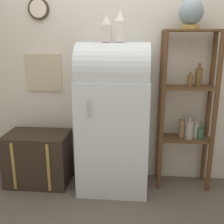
{
  "coord_description": "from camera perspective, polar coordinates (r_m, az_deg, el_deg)",
  "views": [
    {
      "loc": [
        0.22,
        -2.35,
        1.58
      ],
      "look_at": [
        -0.01,
        0.27,
        0.86
      ],
      "focal_mm": 42.0,
      "sensor_mm": 36.0,
      "label": 1
    }
  ],
  "objects": [
    {
      "name": "vase_left",
      "position": [
        2.64,
        -1.23,
        17.46
      ],
      "size": [
        0.12,
        0.12,
        0.24
      ],
      "color": "silver",
      "rests_on": "refrigerator"
    },
    {
      "name": "globe",
      "position": [
        2.77,
        16.82,
        19.86
      ],
      "size": [
        0.24,
        0.24,
        0.28
      ],
      "color": "#AD8942",
      "rests_on": "shelf_unit"
    },
    {
      "name": "refrigerator",
      "position": [
        2.74,
        0.27,
        -1.16
      ],
      "size": [
        0.73,
        0.59,
        1.57
      ],
      "color": "silver",
      "rests_on": "ground_plane"
    },
    {
      "name": "wall_back",
      "position": [
        2.94,
        0.7,
        10.76
      ],
      "size": [
        7.0,
        0.09,
        2.7
      ],
      "color": "silver",
      "rests_on": "ground_plane"
    },
    {
      "name": "suitcase_trunk",
      "position": [
        3.13,
        -15.7,
        -9.65
      ],
      "size": [
        0.69,
        0.45,
        0.59
      ],
      "color": "#33281E",
      "rests_on": "ground_plane"
    },
    {
      "name": "ground_plane",
      "position": [
        2.84,
        -0.25,
        -18.57
      ],
      "size": [
        12.0,
        12.0,
        0.0
      ],
      "primitive_type": "plane",
      "color": "#60564C"
    },
    {
      "name": "vase_center",
      "position": [
        2.63,
        1.74,
        17.98
      ],
      "size": [
        0.11,
        0.11,
        0.3
      ],
      "color": "white",
      "rests_on": "refrigerator"
    },
    {
      "name": "shelf_unit",
      "position": [
        2.87,
        16.15,
        1.15
      ],
      "size": [
        0.58,
        0.28,
        1.69
      ],
      "color": "brown",
      "rests_on": "ground_plane"
    }
  ]
}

